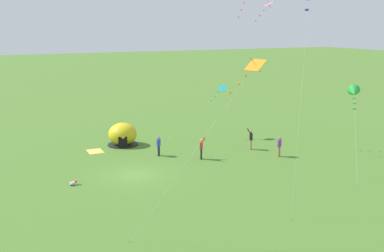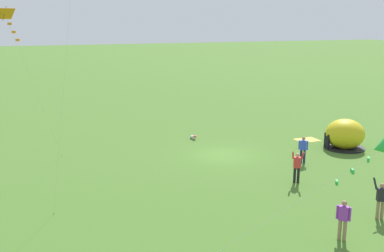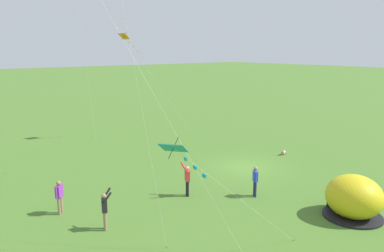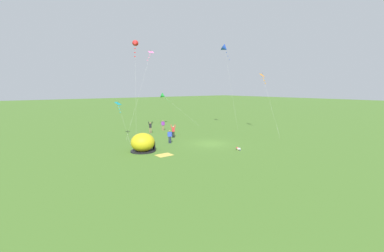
% 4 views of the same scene
% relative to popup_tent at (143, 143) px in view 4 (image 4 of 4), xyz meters
% --- Properties ---
extents(ground_plane, '(300.00, 300.00, 0.00)m').
position_rel_popup_tent_xyz_m(ground_plane, '(8.66, -1.65, -1.00)').
color(ground_plane, '#477028').
extents(popup_tent, '(2.81, 2.81, 2.10)m').
position_rel_popup_tent_xyz_m(popup_tent, '(0.00, 0.00, 0.00)').
color(popup_tent, gold).
rests_on(popup_tent, ground).
extents(picnic_blanket, '(1.71, 1.31, 0.01)m').
position_rel_popup_tent_xyz_m(picnic_blanket, '(1.05, -2.86, -0.99)').
color(picnic_blanket, gold).
rests_on(picnic_blanket, ground).
extents(toddler_crawling, '(0.37, 0.55, 0.32)m').
position_rel_popup_tent_xyz_m(toddler_crawling, '(8.95, -6.22, -0.82)').
color(toddler_crawling, white).
rests_on(toddler_crawling, ground).
extents(person_strolling, '(0.49, 0.42, 1.72)m').
position_rel_popup_tent_xyz_m(person_strolling, '(4.72, 1.77, -0.03)').
color(person_strolling, '#1E2347').
rests_on(person_strolling, ground).
extents(person_with_toddler, '(0.42, 0.48, 1.72)m').
position_rel_popup_tent_xyz_m(person_with_toddler, '(9.26, 10.98, -0.03)').
color(person_with_toddler, '#8C7251').
rests_on(person_with_toddler, ground).
extents(person_flying_kite, '(0.72, 0.62, 1.89)m').
position_rel_popup_tent_xyz_m(person_flying_kite, '(6.33, 9.98, 0.00)').
color(person_flying_kite, '#8C7251').
rests_on(person_flying_kite, ground).
extents(person_watching_sky, '(0.72, 0.65, 1.89)m').
position_rel_popup_tent_xyz_m(person_watching_sky, '(7.14, 4.64, 0.00)').
color(person_watching_sky, black).
rests_on(person_watching_sky, ground).
extents(kite_pink, '(6.88, 4.54, 12.95)m').
position_rel_popup_tent_xyz_m(kite_pink, '(6.91, 10.61, 11.13)').
color(kite_pink, silver).
rests_on(kite_pink, ground).
extents(kite_orange, '(3.18, 6.10, 9.46)m').
position_rel_popup_tent_xyz_m(kite_orange, '(21.28, 0.17, 7.77)').
color(kite_orange, silver).
rests_on(kite_orange, ground).
extents(kite_red, '(1.76, 2.36, 14.10)m').
position_rel_popup_tent_xyz_m(kite_red, '(4.37, 10.42, 12.53)').
color(kite_red, silver).
rests_on(kite_red, ground).
extents(kite_green, '(5.97, 4.97, 6.23)m').
position_rel_popup_tent_xyz_m(kite_green, '(12.32, 15.85, 4.61)').
color(kite_green, silver).
rests_on(kite_green, ground).
extents(kite_teal, '(1.37, 6.29, 5.25)m').
position_rel_popup_tent_xyz_m(kite_teal, '(1.12, 9.65, 3.67)').
color(kite_teal, silver).
rests_on(kite_teal, ground).
extents(kite_blue, '(2.57, 2.71, 14.31)m').
position_rel_popup_tent_xyz_m(kite_blue, '(18.36, 5.87, 12.60)').
color(kite_blue, silver).
rests_on(kite_blue, ground).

